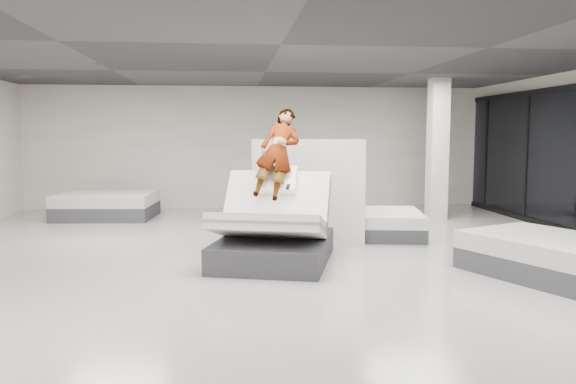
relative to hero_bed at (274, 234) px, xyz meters
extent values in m
plane|color=#BBB8B0|center=(0.07, -0.49, -0.44)|extent=(14.00, 14.00, 0.00)
plane|color=#252528|center=(0.07, -0.49, 2.76)|extent=(14.00, 14.00, 0.00)
cube|color=silver|center=(0.07, 6.51, 1.16)|extent=(12.00, 0.04, 3.20)
cube|color=#323236|center=(0.01, 0.04, -0.25)|extent=(2.14, 2.52, 0.38)
cube|color=white|center=(0.08, 0.28, 0.44)|extent=(1.79, 1.26, 1.00)
cube|color=slate|center=(0.08, 0.28, 0.44)|extent=(1.77, 1.12, 0.89)
cube|color=white|center=(-0.12, -0.43, 0.20)|extent=(1.86, 1.50, 0.52)
cube|color=slate|center=(-0.12, -0.43, 0.20)|extent=(1.87, 1.47, 0.32)
cube|color=white|center=(0.09, 0.32, 0.81)|extent=(0.68, 0.53, 0.43)
imported|color=slate|center=(0.09, 0.33, 0.91)|extent=(0.98, 1.67, 1.08)
cube|color=black|center=(0.21, -0.06, 0.73)|extent=(0.09, 0.15, 0.08)
cube|color=silver|center=(0.73, 1.50, 0.49)|extent=(1.99, 0.69, 1.87)
cube|color=#323236|center=(2.34, 2.01, -0.31)|extent=(1.57, 1.92, 0.26)
cube|color=white|center=(2.34, 2.01, -0.07)|extent=(1.57, 1.92, 0.22)
cube|color=#323236|center=(3.72, -1.19, -0.29)|extent=(2.22, 2.48, 0.30)
cube|color=white|center=(3.72, -1.19, -0.01)|extent=(2.22, 2.48, 0.25)
cube|color=#323236|center=(-3.52, 4.92, -0.28)|extent=(2.29, 1.81, 0.32)
cube|color=white|center=(-3.52, 4.92, 0.02)|extent=(2.29, 1.81, 0.27)
cube|color=silver|center=(4.07, 4.01, 1.16)|extent=(0.40, 0.40, 3.20)
cube|color=black|center=(5.97, 3.51, 1.01)|extent=(0.09, 0.08, 2.80)
cube|color=black|center=(5.97, 5.51, 1.01)|extent=(0.09, 0.08, 2.80)
camera|label=1|loc=(-0.65, -8.42, 1.53)|focal=35.00mm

